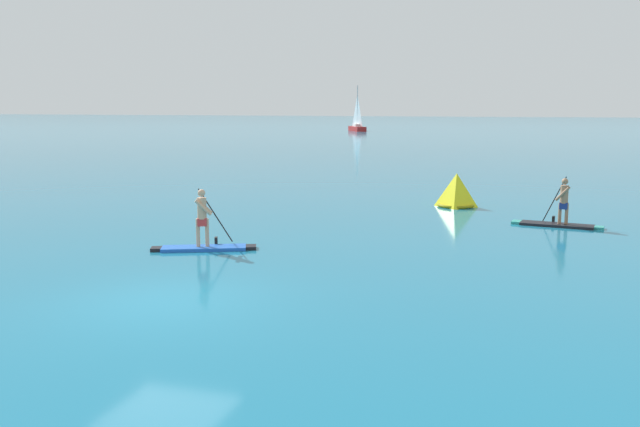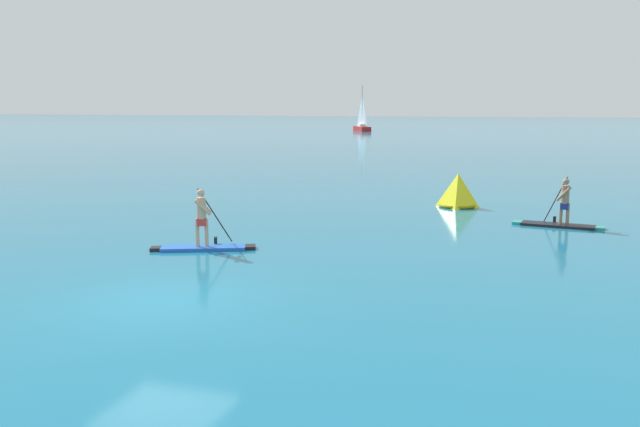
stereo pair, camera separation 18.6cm
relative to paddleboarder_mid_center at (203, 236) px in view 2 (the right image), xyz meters
The scene contains 5 objects.
ground 5.16m from the paddleboarder_mid_center, 72.55° to the right, with size 440.00×440.00×0.00m, color #196B8C.
paddleboarder_mid_center is the anchor object (origin of this frame).
paddleboarder_far_right 12.00m from the paddleboarder_mid_center, 35.70° to the left, with size 3.01×1.08×1.72m.
race_marker_buoy 12.09m from the paddleboarder_mid_center, 60.64° to the left, with size 1.49×1.49×1.35m.
sailboat_left_horizon 87.52m from the paddleboarder_mid_center, 101.39° to the left, with size 3.93×5.41×6.93m.
Camera 2 is at (7.44, -12.19, 4.09)m, focal length 38.32 mm.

